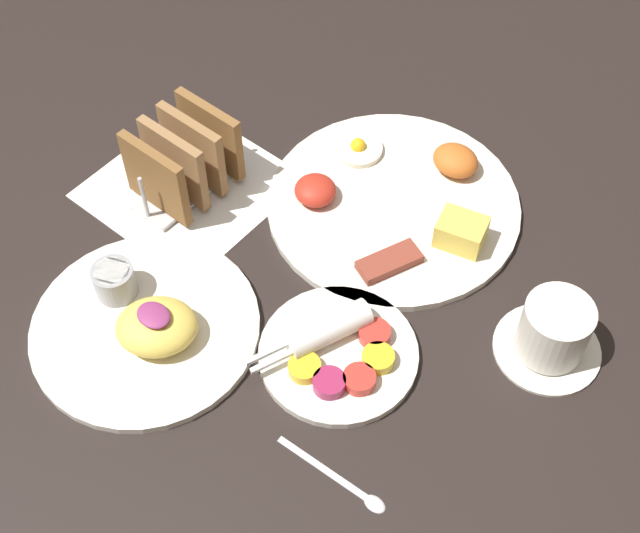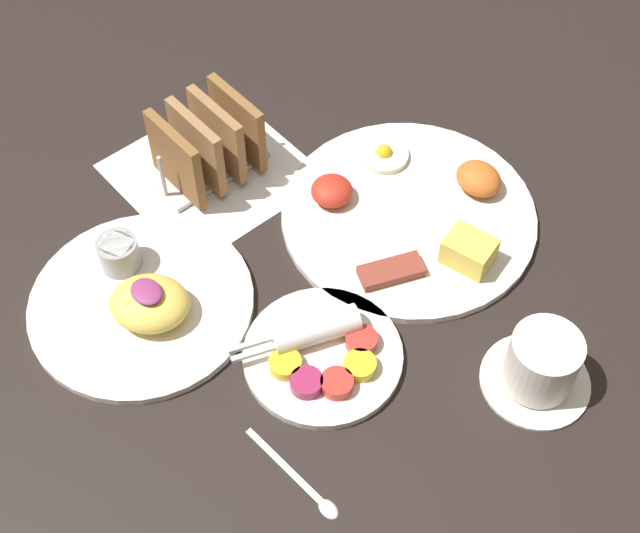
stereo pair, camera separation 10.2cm
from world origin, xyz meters
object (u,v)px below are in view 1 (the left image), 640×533
Objects in this scene: plate_breakfast at (397,202)px; plate_condiments at (338,351)px; toast_rack at (184,159)px; plate_foreground at (145,323)px; coffee_cup at (553,332)px.

plate_breakfast is 0.23m from plate_condiments.
plate_breakfast is at bearing 32.36° from toast_rack.
toast_rack is at bearing -147.64° from plate_breakfast.
coffee_cup is (0.36, 0.26, 0.02)m from plate_foreground.
toast_rack is at bearing -170.50° from coffee_cup.
plate_breakfast is 1.78× the size of plate_condiments.
coffee_cup reaches higher than plate_breakfast.
toast_rack is at bearing 166.24° from plate_condiments.
plate_foreground is 0.22m from toast_rack.
plate_condiments is at bearing -138.45° from coffee_cup.
plate_breakfast reaches higher than plate_condiments.
plate_breakfast is 1.22× the size of plate_foreground.
coffee_cup reaches higher than plate_foreground.
toast_rack is 0.49m from coffee_cup.
plate_foreground is 0.45m from coffee_cup.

